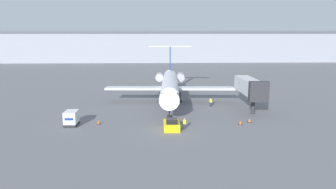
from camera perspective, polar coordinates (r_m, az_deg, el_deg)
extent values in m
plane|color=slate|center=(47.79, 0.42, -6.40)|extent=(600.00, 600.00, 0.00)
cube|color=#8C939E|center=(165.82, -1.45, 8.18)|extent=(180.00, 16.00, 14.14)
cube|color=#4C515B|center=(165.68, -1.46, 10.83)|extent=(180.00, 16.80, 1.20)
cylinder|color=silver|center=(65.39, 0.31, 1.55)|extent=(4.44, 24.66, 3.26)
cone|color=silver|center=(52.03, 0.23, -0.79)|extent=(3.39, 2.76, 3.26)
cube|color=black|center=(52.95, 0.24, 0.04)|extent=(2.80, 0.83, 0.44)
cone|color=silver|center=(79.31, 0.37, 3.14)|extent=(3.11, 3.73, 2.94)
cube|color=navy|center=(65.56, 0.31, 0.64)|extent=(4.00, 22.19, 0.20)
cube|color=silver|center=(67.09, 6.62, 1.08)|extent=(11.60, 3.44, 0.36)
cube|color=silver|center=(67.16, -5.98, 1.10)|extent=(11.60, 3.44, 0.36)
cylinder|color=#ADADB7|center=(75.56, 2.20, 3.08)|extent=(1.93, 3.52, 1.77)
cylinder|color=#ADADB7|center=(75.58, -1.49, 3.08)|extent=(1.93, 3.52, 1.77)
cube|color=navy|center=(79.57, 0.37, 6.39)|extent=(0.35, 2.21, 5.63)
cube|color=silver|center=(79.42, 0.38, 8.41)|extent=(10.22, 2.29, 0.20)
cylinder|color=black|center=(54.86, 0.24, -3.05)|extent=(0.24, 0.24, 2.07)
cylinder|color=black|center=(55.06, 0.24, -3.89)|extent=(0.80, 0.80, 0.40)
cylinder|color=black|center=(67.70, -1.48, -0.43)|extent=(0.24, 0.24, 2.07)
cylinder|color=black|center=(67.86, -1.47, -1.13)|extent=(0.80, 0.80, 0.40)
cylinder|color=black|center=(67.67, 2.11, -0.44)|extent=(0.24, 0.24, 2.07)
cylinder|color=black|center=(67.84, 2.11, -1.14)|extent=(0.80, 0.80, 0.40)
cube|color=yellow|center=(48.49, 0.62, -5.45)|extent=(2.32, 3.67, 1.13)
cube|color=black|center=(47.46, 0.67, -4.66)|extent=(1.63, 1.32, 0.70)
cube|color=black|center=(50.23, 0.52, -5.09)|extent=(2.09, 0.30, 0.68)
cube|color=#232326|center=(52.71, -16.42, -4.97)|extent=(1.84, 2.80, 0.45)
cube|color=silver|center=(52.42, -16.48, -3.76)|extent=(1.84, 2.80, 1.84)
cube|color=navy|center=(51.09, -16.87, -4.15)|extent=(1.29, 0.04, 0.36)
cube|color=#232838|center=(48.75, 2.89, -5.59)|extent=(0.32, 0.20, 0.79)
cube|color=yellow|center=(48.56, 2.90, -4.78)|extent=(0.40, 0.24, 0.63)
sphere|color=tan|center=(48.45, 2.90, -4.30)|extent=(0.23, 0.23, 0.23)
cube|color=#232838|center=(64.06, 7.42, -1.73)|extent=(0.32, 0.20, 0.81)
cube|color=yellow|center=(63.91, 7.44, -1.10)|extent=(0.40, 0.24, 0.64)
sphere|color=tan|center=(63.82, 7.45, -0.71)|extent=(0.24, 0.24, 0.24)
cube|color=black|center=(52.48, -11.99, -5.06)|extent=(0.52, 0.52, 0.04)
cone|color=orange|center=(52.38, -12.01, -4.67)|extent=(0.37, 0.37, 0.70)
cube|color=black|center=(52.43, 12.47, -5.10)|extent=(0.61, 0.61, 0.04)
cone|color=orange|center=(52.35, 12.49, -4.78)|extent=(0.44, 0.44, 0.55)
cube|color=black|center=(54.13, 14.00, -4.66)|extent=(0.67, 0.67, 0.04)
cone|color=orange|center=(54.05, 14.01, -4.33)|extent=(0.48, 0.48, 0.61)
cylinder|color=#2D2D33|center=(59.35, 14.58, -1.79)|extent=(0.70, 0.70, 3.20)
cube|color=silver|center=(61.91, 13.85, 1.48)|extent=(2.60, 10.92, 2.60)
cube|color=#2D2D33|center=(56.19, 15.52, 0.50)|extent=(3.20, 1.20, 3.38)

